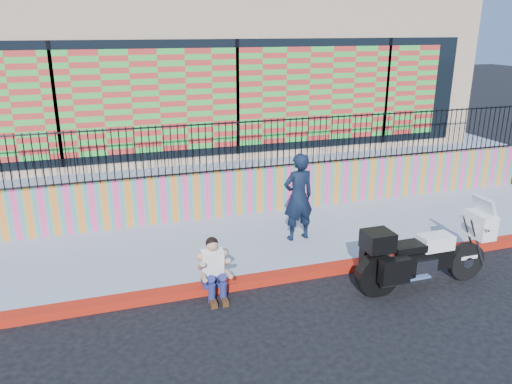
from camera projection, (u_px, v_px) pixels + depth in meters
name	position (u px, v px, depth m)	size (l,w,h in m)	color
ground	(298.00, 277.00, 9.47)	(90.00, 90.00, 0.00)	black
red_curb	(298.00, 274.00, 9.44)	(16.00, 0.30, 0.15)	#B0200C
sidewalk	(270.00, 240.00, 10.93)	(16.00, 3.00, 0.15)	#9299AF
mural_wall	(248.00, 191.00, 12.18)	(16.00, 0.20, 1.10)	#FC428B
metal_fence	(248.00, 145.00, 11.82)	(15.80, 0.04, 1.20)	black
elevated_platform	(204.00, 148.00, 16.81)	(16.00, 10.00, 1.25)	#9299AF
storefront_building	(203.00, 69.00, 15.79)	(14.00, 8.06, 4.00)	tan
police_motorcycle	(422.00, 253.00, 8.93)	(2.59, 0.86, 1.61)	black
police_officer	(298.00, 197.00, 10.54)	(0.69, 0.46, 1.90)	black
seated_man	(215.00, 274.00, 8.63)	(0.54, 0.71, 1.06)	navy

